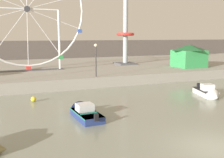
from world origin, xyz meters
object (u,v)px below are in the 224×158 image
Objects in this scene: motorboat_pale_grey at (208,93)px; carnival_booth_green_kiosk at (189,55)px; ferris_wheel_white_frame at (27,11)px; promenade_lamp_near at (96,55)px; motorboat_navy_blue at (83,112)px; mooring_buoy_orange at (33,99)px; drop_tower_steel_tower at (126,23)px.

motorboat_pale_grey is 13.74m from carnival_booth_green_kiosk.
ferris_wheel_white_frame is 11.02m from promenade_lamp_near.
carnival_booth_green_kiosk is at bearing -12.25° from ferris_wheel_white_frame.
promenade_lamp_near is at bearing -165.22° from carnival_booth_green_kiosk.
mooring_buoy_orange is at bearing 22.81° from motorboat_navy_blue.
motorboat_pale_grey reaches higher than mooring_buoy_orange.
ferris_wheel_white_frame is 21.86m from carnival_booth_green_kiosk.
motorboat_pale_grey is at bearing -46.42° from promenade_lamp_near.
motorboat_navy_blue is (-12.02, -1.35, -0.06)m from motorboat_pale_grey.
mooring_buoy_orange is (-2.62, 5.46, -0.08)m from motorboat_navy_blue.
promenade_lamp_near reaches higher than carnival_booth_green_kiosk.
motorboat_pale_grey is 19.57m from drop_tower_steel_tower.
carnival_booth_green_kiosk is (6.46, -6.74, -4.54)m from drop_tower_steel_tower.
ferris_wheel_white_frame is 4.18× the size of promenade_lamp_near.
motorboat_pale_grey is 0.28× the size of ferris_wheel_white_frame.
motorboat_navy_blue is 23.14m from carnival_booth_green_kiosk.
motorboat_navy_blue is 24.35m from drop_tower_steel_tower.
mooring_buoy_orange is (-6.90, -4.01, -3.20)m from promenade_lamp_near.
motorboat_pale_grey is at bearing -119.63° from carnival_booth_green_kiosk.
promenade_lamp_near is (5.87, -7.91, -4.94)m from ferris_wheel_white_frame.
drop_tower_steel_tower is at bearing -35.46° from motorboat_navy_blue.
ferris_wheel_white_frame is at bearing 85.09° from mooring_buoy_orange.
motorboat_navy_blue is at bearing -144.18° from carnival_booth_green_kiosk.
ferris_wheel_white_frame is at bearing -170.97° from drop_tower_steel_tower.
promenade_lamp_near reaches higher than motorboat_navy_blue.
carnival_booth_green_kiosk reaches higher than mooring_buoy_orange.
drop_tower_steel_tower is (12.60, 19.64, 6.99)m from motorboat_navy_blue.
motorboat_pale_grey is at bearing -15.71° from mooring_buoy_orange.
carnival_booth_green_kiosk is 9.50× the size of mooring_buoy_orange.
carnival_booth_green_kiosk is (20.65, -4.48, -5.61)m from ferris_wheel_white_frame.
ferris_wheel_white_frame reaches higher than motorboat_pale_grey.
motorboat_navy_blue is at bearing -66.16° from motorboat_pale_grey.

